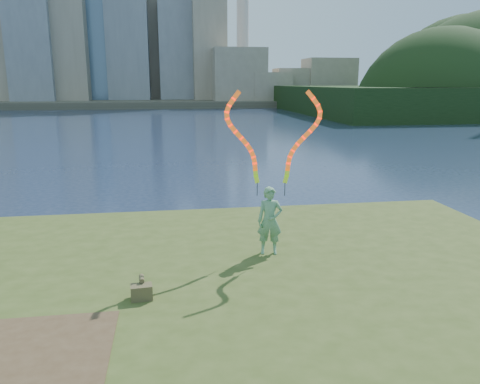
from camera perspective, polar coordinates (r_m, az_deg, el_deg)
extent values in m
plane|color=#192640|center=(10.23, -9.88, -13.56)|extent=(320.00, 320.00, 0.00)
cube|color=#3A4A1A|center=(7.99, -10.23, -20.65)|extent=(20.00, 18.00, 0.30)
cube|color=#3A4A1A|center=(8.11, -10.25, -18.00)|extent=(17.00, 15.00, 0.30)
cube|color=#3A4A1A|center=(8.16, -10.29, -15.77)|extent=(14.00, 12.00, 0.30)
cube|color=#4A4536|center=(104.22, -9.05, 10.87)|extent=(320.00, 40.00, 1.20)
imported|color=#106929|center=(10.47, 3.66, -3.52)|extent=(0.61, 0.45, 1.53)
cylinder|color=black|center=(10.38, 2.11, 0.36)|extent=(0.02, 0.02, 0.30)
cylinder|color=black|center=(10.41, 5.48, 0.35)|extent=(0.02, 0.02, 0.30)
cube|color=#444221|center=(8.69, -11.91, -11.85)|extent=(0.40, 0.29, 0.27)
cylinder|color=#444221|center=(8.78, -11.90, -10.29)|extent=(0.11, 0.26, 0.09)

